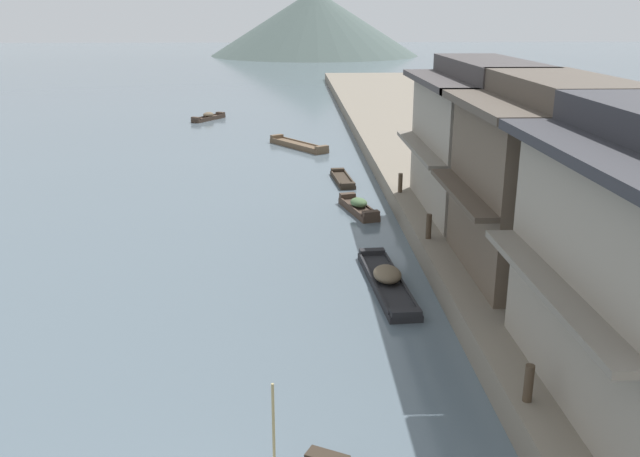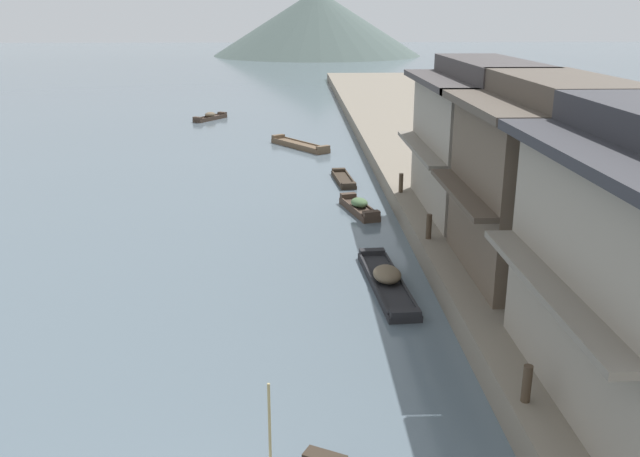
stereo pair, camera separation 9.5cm
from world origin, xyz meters
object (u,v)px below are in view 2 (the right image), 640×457
boat_moored_second (387,281)px  house_waterfront_tall (485,138)px  boat_midriver_drifting (344,179)px  boat_moored_far (210,117)px  mooring_post_dock_mid (429,227)px  house_waterfront_second (551,179)px  boat_moored_nearest (300,145)px  mooring_post_dock_far (401,183)px  mooring_post_dock_near (527,384)px  boat_moored_third (359,207)px

boat_moored_second → house_waterfront_tall: 8.74m
boat_midriver_drifting → house_waterfront_tall: 10.57m
boat_moored_far → mooring_post_dock_mid: size_ratio=3.84×
boat_midriver_drifting → house_waterfront_second: size_ratio=0.55×
house_waterfront_second → mooring_post_dock_mid: house_waterfront_second is taller
boat_moored_second → mooring_post_dock_mid: 3.27m
boat_moored_nearest → mooring_post_dock_far: mooring_post_dock_far is taller
boat_midriver_drifting → mooring_post_dock_near: bearing=-84.5°
boat_moored_nearest → boat_moored_second: boat_moored_second is taller
boat_moored_third → boat_midriver_drifting: (-0.30, 5.93, -0.12)m
house_waterfront_tall → mooring_post_dock_near: house_waterfront_tall is taller
boat_moored_second → boat_moored_third: 8.87m
house_waterfront_second → house_waterfront_tall: 7.15m
boat_moored_nearest → boat_moored_third: (2.59, -15.60, 0.08)m
boat_moored_second → mooring_post_dock_near: size_ratio=6.80×
boat_moored_nearest → boat_moored_third: boat_moored_third is taller
boat_moored_third → boat_moored_far: (-10.09, 28.21, -0.01)m
boat_moored_far → mooring_post_dock_far: 30.42m
house_waterfront_tall → mooring_post_dock_far: bearing=136.3°
boat_moored_nearest → mooring_post_dock_far: size_ratio=5.79×
house_waterfront_tall → mooring_post_dock_far: size_ratio=9.49×
mooring_post_dock_far → boat_midriver_drifting: bearing=111.7°
boat_moored_nearest → mooring_post_dock_far: (4.53, -15.30, 1.13)m
boat_moored_far → house_waterfront_second: (15.10, -37.87, 3.62)m
boat_midriver_drifting → mooring_post_dock_near: size_ratio=4.44×
boat_moored_third → mooring_post_dock_far: mooring_post_dock_far is taller
house_waterfront_tall → boat_moored_third: bearing=152.7°
mooring_post_dock_far → mooring_post_dock_mid: bearing=-90.0°
house_waterfront_tall → boat_moored_far: bearing=116.0°
house_waterfront_second → mooring_post_dock_near: (-3.07, -7.65, -2.58)m
boat_moored_third → mooring_post_dock_far: 2.23m
mooring_post_dock_mid → mooring_post_dock_near: bearing=-90.0°
mooring_post_dock_near → boat_moored_third: bearing=96.4°
boat_moored_far → boat_midriver_drifting: size_ratio=0.94×
boat_moored_second → mooring_post_dock_near: mooring_post_dock_near is taller
house_waterfront_second → house_waterfront_tall: bearing=91.1°
house_waterfront_second → mooring_post_dock_mid: 5.14m
boat_moored_third → mooring_post_dock_near: (1.94, -17.30, 1.04)m
mooring_post_dock_mid → boat_midriver_drifting: bearing=100.3°
boat_midriver_drifting → mooring_post_dock_far: size_ratio=4.30×
boat_moored_third → mooring_post_dock_mid: 6.77m
mooring_post_dock_mid → mooring_post_dock_far: size_ratio=1.05×
boat_moored_nearest → mooring_post_dock_near: (4.53, -32.90, 1.12)m
boat_moored_far → mooring_post_dock_near: bearing=-75.2°
boat_moored_second → mooring_post_dock_far: (1.84, 9.17, 1.07)m
boat_moored_nearest → boat_moored_third: 15.81m
boat_moored_far → mooring_post_dock_mid: (12.03, -34.61, 1.08)m
mooring_post_dock_far → boat_moored_far: bearing=113.3°
mooring_post_dock_near → mooring_post_dock_mid: bearing=90.0°
mooring_post_dock_mid → house_waterfront_second: bearing=-46.7°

